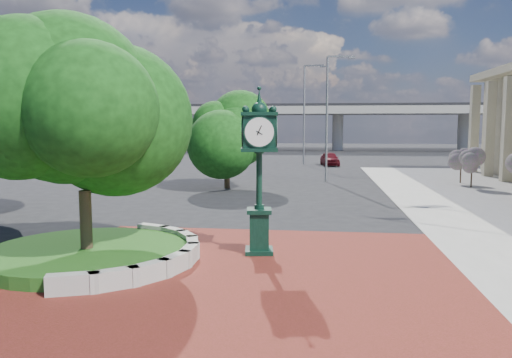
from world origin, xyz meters
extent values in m
plane|color=black|center=(0.00, 0.00, 0.00)|extent=(200.00, 200.00, 0.00)
cube|color=maroon|center=(0.00, -1.00, 0.02)|extent=(12.00, 12.00, 0.04)
cube|color=#9E9B93|center=(-3.91, -3.01, 0.27)|extent=(1.29, 0.76, 0.54)
cube|color=#9E9B93|center=(-3.05, -2.54, 0.27)|extent=(1.20, 1.04, 0.54)
cube|color=#9E9B93|center=(-2.38, -1.84, 0.27)|extent=(1.00, 1.22, 0.54)
cube|color=#9E9B93|center=(-1.95, -0.96, 0.27)|extent=(0.71, 1.30, 0.54)
cube|color=#9E9B93|center=(-1.80, 0.00, 0.27)|extent=(0.35, 1.25, 0.54)
cube|color=#9E9B93|center=(-1.95, 0.96, 0.27)|extent=(0.71, 1.30, 0.54)
cube|color=#9E9B93|center=(-2.38, 1.84, 0.27)|extent=(1.00, 1.22, 0.54)
cube|color=#9E9B93|center=(-3.05, 2.54, 0.27)|extent=(1.20, 1.04, 0.54)
cube|color=#9E9B93|center=(-3.91, 3.01, 0.27)|extent=(1.29, 0.76, 0.54)
cylinder|color=#1F4714|center=(-5.00, 0.00, 0.20)|extent=(6.10, 6.10, 0.40)
cube|color=#9E9B93|center=(0.00, 70.00, 6.50)|extent=(90.00, 12.00, 1.20)
cube|color=black|center=(0.00, 70.00, 7.30)|extent=(90.00, 12.00, 0.40)
cylinder|color=#9E9B93|center=(-35.00, 70.00, 3.00)|extent=(1.80, 1.80, 6.00)
cylinder|color=#9E9B93|center=(-15.00, 70.00, 3.00)|extent=(1.80, 1.80, 6.00)
cylinder|color=#9E9B93|center=(5.00, 70.00, 3.00)|extent=(1.80, 1.80, 6.00)
cylinder|color=#9E9B93|center=(25.00, 70.00, 3.00)|extent=(1.80, 1.80, 6.00)
cylinder|color=#38281C|center=(-5.00, 0.00, 1.08)|extent=(0.36, 0.36, 2.17)
sphere|color=#11370F|center=(-5.00, 0.00, 3.73)|extent=(5.20, 5.20, 5.20)
cylinder|color=#38281C|center=(-4.00, 18.00, 0.96)|extent=(0.36, 0.36, 1.92)
sphere|color=#11370F|center=(-4.00, 18.00, 3.25)|extent=(4.40, 4.40, 4.40)
cube|color=black|center=(0.12, 1.45, 0.09)|extent=(0.99, 0.99, 0.18)
cube|color=black|center=(0.12, 1.45, 0.77)|extent=(0.68, 0.68, 1.21)
cube|color=black|center=(0.12, 1.45, 1.41)|extent=(0.87, 0.87, 0.13)
cylinder|color=black|center=(0.12, 1.45, 2.42)|extent=(0.19, 0.19, 1.88)
cube|color=black|center=(0.12, 1.45, 3.92)|extent=(1.11, 1.11, 0.99)
cylinder|color=white|center=(0.19, 0.94, 3.92)|extent=(0.88, 0.18, 0.88)
cylinder|color=white|center=(0.06, 1.97, 3.92)|extent=(0.88, 0.18, 0.88)
cylinder|color=white|center=(-0.39, 1.39, 3.92)|extent=(0.18, 0.88, 0.88)
cylinder|color=white|center=(0.64, 1.52, 3.92)|extent=(0.18, 0.88, 0.88)
sphere|color=black|center=(0.12, 1.45, 4.60)|extent=(0.49, 0.49, 0.49)
cone|color=black|center=(0.12, 1.45, 4.97)|extent=(0.20, 0.20, 0.55)
imported|color=#4C0A12|center=(3.09, 37.58, 0.69)|extent=(2.15, 4.25, 1.39)
cylinder|color=slate|center=(2.51, 22.52, 4.50)|extent=(0.16, 0.16, 9.00)
cube|color=slate|center=(3.41, 22.54, 9.00)|extent=(1.80, 0.19, 0.12)
cube|color=slate|center=(4.21, 22.56, 8.90)|extent=(0.51, 0.26, 0.15)
cylinder|color=slate|center=(0.38, 38.60, 5.12)|extent=(0.18, 0.18, 10.24)
cube|color=slate|center=(1.39, 38.42, 10.24)|extent=(2.05, 0.53, 0.14)
cube|color=slate|center=(2.28, 38.26, 10.12)|extent=(0.61, 0.38, 0.17)
cylinder|color=#38281C|center=(12.01, 20.17, 0.60)|extent=(0.10, 0.10, 1.20)
sphere|color=#AD569A|center=(12.01, 20.17, 1.60)|extent=(1.20, 1.20, 1.20)
cylinder|color=#38281C|center=(12.00, 22.68, 0.60)|extent=(0.10, 0.10, 1.20)
sphere|color=#AD569A|center=(12.00, 22.68, 1.60)|extent=(1.20, 1.20, 1.20)
camera|label=1|loc=(2.00, -14.12, 4.13)|focal=35.00mm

